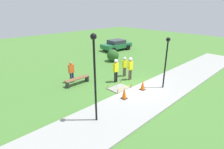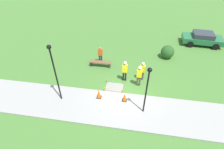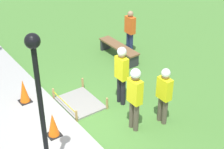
{
  "view_description": "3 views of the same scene",
  "coord_description": "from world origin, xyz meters",
  "px_view_note": "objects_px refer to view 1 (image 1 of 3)",
  "views": [
    {
      "loc": [
        -9.04,
        -7.19,
        5.4
      ],
      "look_at": [
        -0.81,
        1.49,
        0.78
      ],
      "focal_mm": 28.0,
      "sensor_mm": 36.0,
      "label": 1
    },
    {
      "loc": [
        0.49,
        -9.5,
        9.09
      ],
      "look_at": [
        -1.24,
        1.1,
        0.86
      ],
      "focal_mm": 28.0,
      "sensor_mm": 36.0,
      "label": 2
    },
    {
      "loc": [
        6.35,
        -3.53,
        5.94
      ],
      "look_at": [
        -0.71,
        1.57,
        0.79
      ],
      "focal_mm": 55.0,
      "sensor_mm": 36.0,
      "label": 3
    }
  ],
  "objects_px": {
    "worker_supervisor": "(130,67)",
    "lamppost_near": "(166,55)",
    "worker_trainee": "(116,68)",
    "parked_car_green": "(116,45)",
    "worker_assistant": "(125,65)",
    "lamppost_far": "(95,68)",
    "bystander_in_orange_shirt": "(71,71)",
    "traffic_cone_near_patch": "(124,93)",
    "park_bench": "(77,80)",
    "traffic_cone_far_patch": "(143,85)"
  },
  "relations": [
    {
      "from": "lamppost_far",
      "to": "worker_supervisor",
      "type": "bearing_deg",
      "value": 24.54
    },
    {
      "from": "traffic_cone_far_patch",
      "to": "worker_assistant",
      "type": "distance_m",
      "value": 2.99
    },
    {
      "from": "park_bench",
      "to": "worker_trainee",
      "type": "relative_size",
      "value": 1.04
    },
    {
      "from": "worker_trainee",
      "to": "bystander_in_orange_shirt",
      "type": "relative_size",
      "value": 1.11
    },
    {
      "from": "worker_supervisor",
      "to": "lamppost_far",
      "type": "height_order",
      "value": "lamppost_far"
    },
    {
      "from": "bystander_in_orange_shirt",
      "to": "lamppost_near",
      "type": "xyz_separation_m",
      "value": [
        4.05,
        -5.41,
        1.5
      ]
    },
    {
      "from": "worker_supervisor",
      "to": "parked_car_green",
      "type": "bearing_deg",
      "value": 51.12
    },
    {
      "from": "park_bench",
      "to": "worker_trainee",
      "type": "height_order",
      "value": "worker_trainee"
    },
    {
      "from": "bystander_in_orange_shirt",
      "to": "park_bench",
      "type": "bearing_deg",
      "value": -79.99
    },
    {
      "from": "worker_assistant",
      "to": "lamppost_far",
      "type": "distance_m",
      "value": 6.75
    },
    {
      "from": "bystander_in_orange_shirt",
      "to": "traffic_cone_far_patch",
      "type": "bearing_deg",
      "value": -59.49
    },
    {
      "from": "worker_assistant",
      "to": "worker_trainee",
      "type": "height_order",
      "value": "worker_trainee"
    },
    {
      "from": "park_bench",
      "to": "parked_car_green",
      "type": "bearing_deg",
      "value": 30.75
    },
    {
      "from": "worker_supervisor",
      "to": "worker_assistant",
      "type": "bearing_deg",
      "value": 74.52
    },
    {
      "from": "bystander_in_orange_shirt",
      "to": "lamppost_near",
      "type": "height_order",
      "value": "lamppost_near"
    },
    {
      "from": "traffic_cone_near_patch",
      "to": "lamppost_far",
      "type": "xyz_separation_m",
      "value": [
        -2.64,
        -0.55,
        2.41
      ]
    },
    {
      "from": "park_bench",
      "to": "lamppost_near",
      "type": "distance_m",
      "value": 6.57
    },
    {
      "from": "worker_supervisor",
      "to": "worker_trainee",
      "type": "xyz_separation_m",
      "value": [
        -1.14,
        0.45,
        -0.0
      ]
    },
    {
      "from": "traffic_cone_near_patch",
      "to": "worker_supervisor",
      "type": "bearing_deg",
      "value": 34.86
    },
    {
      "from": "parked_car_green",
      "to": "lamppost_near",
      "type": "bearing_deg",
      "value": -115.99
    },
    {
      "from": "worker_trainee",
      "to": "lamppost_near",
      "type": "distance_m",
      "value": 3.76
    },
    {
      "from": "traffic_cone_near_patch",
      "to": "park_bench",
      "type": "height_order",
      "value": "traffic_cone_near_patch"
    },
    {
      "from": "lamppost_far",
      "to": "bystander_in_orange_shirt",
      "type": "bearing_deg",
      "value": 71.23
    },
    {
      "from": "park_bench",
      "to": "worker_supervisor",
      "type": "xyz_separation_m",
      "value": [
        3.51,
        -2.12,
        0.75
      ]
    },
    {
      "from": "worker_assistant",
      "to": "parked_car_green",
      "type": "xyz_separation_m",
      "value": [
        6.29,
        7.27,
        -0.25
      ]
    },
    {
      "from": "worker_supervisor",
      "to": "lamppost_near",
      "type": "relative_size",
      "value": 0.52
    },
    {
      "from": "worker_trainee",
      "to": "parked_car_green",
      "type": "bearing_deg",
      "value": 44.91
    },
    {
      "from": "traffic_cone_near_patch",
      "to": "worker_trainee",
      "type": "relative_size",
      "value": 0.4
    },
    {
      "from": "lamppost_far",
      "to": "worker_assistant",
      "type": "bearing_deg",
      "value": 30.26
    },
    {
      "from": "traffic_cone_near_patch",
      "to": "traffic_cone_far_patch",
      "type": "relative_size",
      "value": 1.09
    },
    {
      "from": "worker_supervisor",
      "to": "parked_car_green",
      "type": "height_order",
      "value": "worker_supervisor"
    },
    {
      "from": "traffic_cone_near_patch",
      "to": "traffic_cone_far_patch",
      "type": "distance_m",
      "value": 1.84
    },
    {
      "from": "lamppost_near",
      "to": "worker_assistant",
      "type": "bearing_deg",
      "value": 93.53
    },
    {
      "from": "parked_car_green",
      "to": "worker_assistant",
      "type": "bearing_deg",
      "value": -127.45
    },
    {
      "from": "worker_assistant",
      "to": "lamppost_far",
      "type": "relative_size",
      "value": 0.39
    },
    {
      "from": "worker_supervisor",
      "to": "lamppost_near",
      "type": "xyz_separation_m",
      "value": [
        0.44,
        -2.69,
        1.33
      ]
    },
    {
      "from": "traffic_cone_near_patch",
      "to": "worker_trainee",
      "type": "height_order",
      "value": "worker_trainee"
    },
    {
      "from": "traffic_cone_near_patch",
      "to": "parked_car_green",
      "type": "xyz_separation_m",
      "value": [
        9.25,
        9.99,
        0.26
      ]
    },
    {
      "from": "lamppost_near",
      "to": "parked_car_green",
      "type": "bearing_deg",
      "value": 60.58
    },
    {
      "from": "traffic_cone_far_patch",
      "to": "lamppost_far",
      "type": "distance_m",
      "value": 5.13
    },
    {
      "from": "traffic_cone_near_patch",
      "to": "worker_supervisor",
      "type": "relative_size",
      "value": 0.4
    },
    {
      "from": "traffic_cone_far_patch",
      "to": "lamppost_near",
      "type": "distance_m",
      "value": 2.53
    },
    {
      "from": "traffic_cone_near_patch",
      "to": "lamppost_far",
      "type": "bearing_deg",
      "value": -168.27
    },
    {
      "from": "traffic_cone_far_patch",
      "to": "bystander_in_orange_shirt",
      "type": "relative_size",
      "value": 0.41
    },
    {
      "from": "lamppost_far",
      "to": "worker_trainee",
      "type": "bearing_deg",
      "value": 34.44
    },
    {
      "from": "traffic_cone_near_patch",
      "to": "worker_trainee",
      "type": "distance_m",
      "value": 2.91
    },
    {
      "from": "traffic_cone_far_patch",
      "to": "worker_trainee",
      "type": "bearing_deg",
      "value": 96.21
    },
    {
      "from": "lamppost_near",
      "to": "bystander_in_orange_shirt",
      "type": "bearing_deg",
      "value": 126.88
    },
    {
      "from": "lamppost_near",
      "to": "parked_car_green",
      "type": "height_order",
      "value": "lamppost_near"
    },
    {
      "from": "worker_assistant",
      "to": "lamppost_near",
      "type": "bearing_deg",
      "value": -86.47
    }
  ]
}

